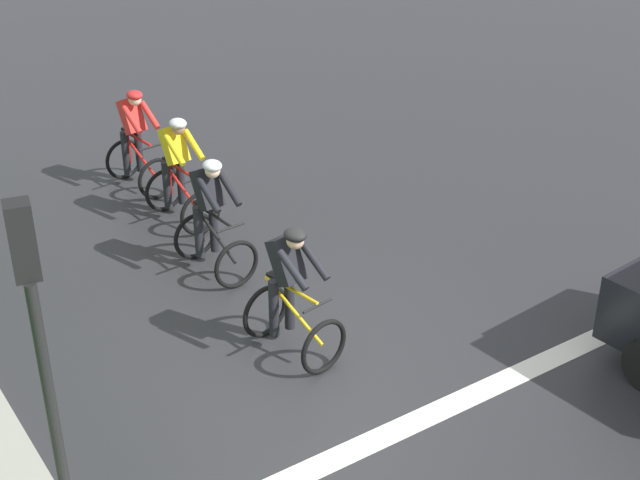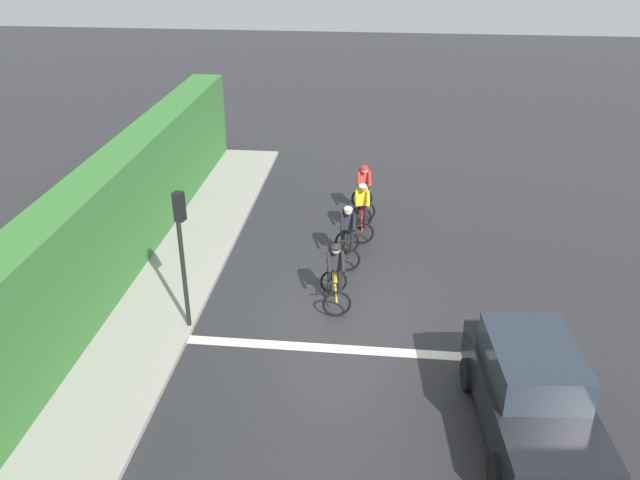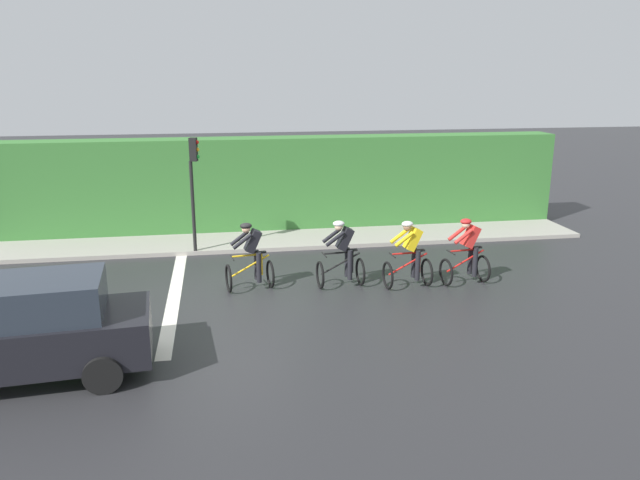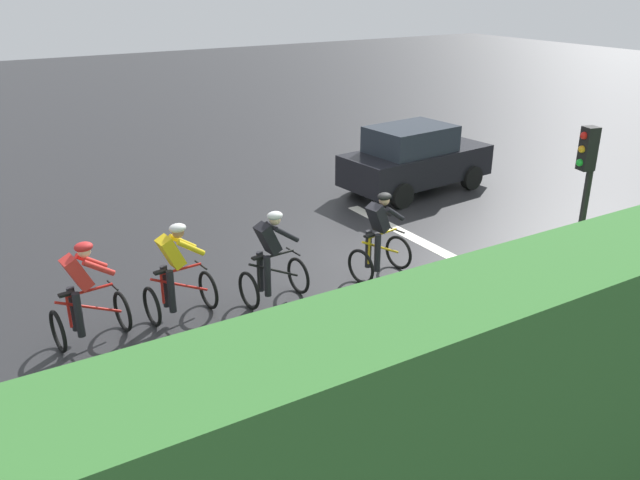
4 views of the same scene
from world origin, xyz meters
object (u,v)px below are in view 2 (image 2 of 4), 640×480
cyclist_lead (363,191)px  cyclist_fourth (335,275)px  cyclist_mid (348,235)px  traffic_light_near_crossing (182,241)px  cyclist_second (362,210)px  car_black (531,393)px

cyclist_lead → cyclist_fourth: same height
cyclist_mid → traffic_light_near_crossing: (-3.34, -3.56, 1.43)m
cyclist_lead → cyclist_fourth: size_ratio=1.00×
cyclist_second → cyclist_mid: 1.63m
cyclist_lead → car_black: car_black is taller
cyclist_fourth → traffic_light_near_crossing: bearing=-156.8°
cyclist_mid → traffic_light_near_crossing: bearing=-133.2°
cyclist_second → car_black: 8.45m
cyclist_mid → cyclist_fourth: (-0.15, -2.19, 0.00)m
cyclist_mid → car_black: 7.16m
cyclist_fourth → cyclist_mid: bearing=86.1°
cyclist_fourth → cyclist_lead: bearing=85.3°
cyclist_lead → cyclist_mid: 3.09m
cyclist_second → car_black: (3.38, -7.75, 0.08)m
cyclist_second → car_black: size_ratio=0.39×
car_black → traffic_light_near_crossing: 7.60m
car_black → traffic_light_near_crossing: (-7.02, 2.58, 1.35)m
cyclist_second → traffic_light_near_crossing: bearing=-125.2°
cyclist_second → cyclist_fourth: 3.83m
cyclist_lead → cyclist_mid: bearing=-95.3°
cyclist_fourth → car_black: (3.83, -3.95, 0.08)m
cyclist_second → traffic_light_near_crossing: size_ratio=0.50×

